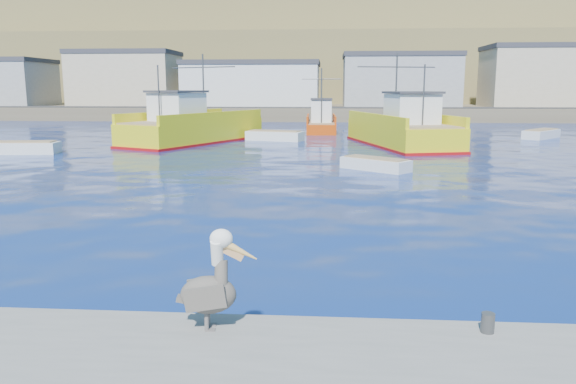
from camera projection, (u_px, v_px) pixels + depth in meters
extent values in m
plane|color=#07135A|center=(299.00, 282.00, 12.02)|extent=(260.00, 260.00, 0.00)
cylinder|color=#4C4C4C|center=(488.00, 323.00, 8.35)|extent=(0.20, 0.20, 0.30)
cube|color=brown|center=(325.00, 111.00, 82.47)|extent=(160.00, 30.00, 1.60)
cube|color=brown|center=(327.00, 78.00, 107.01)|extent=(180.00, 40.00, 14.00)
cube|color=brown|center=(328.00, 57.00, 125.71)|extent=(200.00, 40.00, 24.00)
cube|color=#2D2D2D|center=(325.00, 107.00, 71.53)|extent=(150.00, 5.00, 0.10)
cube|color=tan|center=(126.00, 81.00, 78.80)|extent=(14.00, 9.00, 7.00)
cube|color=#333338|center=(125.00, 53.00, 78.10)|extent=(14.28, 9.18, 0.60)
cube|color=silver|center=(253.00, 86.00, 77.64)|extent=(18.00, 11.00, 5.50)
cube|color=#333338|center=(253.00, 64.00, 77.08)|extent=(18.36, 11.22, 0.60)
cube|color=gray|center=(399.00, 82.00, 76.10)|extent=(15.00, 10.00, 6.50)
cube|color=#333338|center=(400.00, 55.00, 75.46)|extent=(15.30, 10.20, 0.60)
cube|color=tan|center=(551.00, 78.00, 74.57)|extent=(17.00, 9.00, 7.50)
cube|color=#333338|center=(554.00, 47.00, 73.83)|extent=(17.34, 9.18, 0.60)
cube|color=yellow|center=(194.00, 132.00, 42.66)|extent=(9.14, 13.25, 1.64)
cube|color=yellow|center=(215.00, 117.00, 41.50)|extent=(5.44, 11.36, 0.70)
cube|color=yellow|center=(174.00, 115.00, 43.39)|extent=(5.44, 11.36, 0.70)
cube|color=#9C0C0E|center=(195.00, 142.00, 42.80)|extent=(9.33, 13.52, 0.25)
cube|color=#8C7251|center=(194.00, 120.00, 42.50)|extent=(8.62, 12.65, 0.10)
cube|color=white|center=(177.00, 107.00, 40.68)|extent=(4.01, 4.11, 2.00)
cube|color=#333338|center=(177.00, 91.00, 40.48)|extent=(4.36, 4.54, 0.15)
cylinder|color=#4C4C4C|center=(203.00, 87.00, 43.14)|extent=(0.16, 0.16, 5.00)
cylinder|color=#4C4C4C|center=(159.00, 94.00, 38.88)|extent=(0.13, 0.13, 4.00)
cylinder|color=#4C4C4C|center=(203.00, 67.00, 42.87)|extent=(5.39, 2.55, 0.08)
cube|color=yellow|center=(401.00, 134.00, 40.36)|extent=(7.19, 12.90, 1.59)
cube|color=yellow|center=(427.00, 118.00, 40.51)|extent=(3.28, 11.66, 0.70)
cube|color=yellow|center=(375.00, 119.00, 39.80)|extent=(3.28, 11.66, 0.70)
cube|color=#9C0C0E|center=(400.00, 145.00, 40.50)|extent=(7.33, 13.16, 0.25)
cube|color=#8C7251|center=(401.00, 123.00, 40.21)|extent=(6.73, 12.34, 0.10)
cube|color=white|center=(412.00, 109.00, 38.24)|extent=(3.64, 3.71, 2.00)
cube|color=#333338|center=(413.00, 92.00, 38.04)|extent=(3.93, 4.12, 0.15)
cylinder|color=#4C4C4C|center=(396.00, 88.00, 40.94)|extent=(0.15, 0.15, 5.00)
cylinder|color=#4C4C4C|center=(424.00, 96.00, 36.30)|extent=(0.12, 0.12, 4.00)
cylinder|color=#4C4C4C|center=(397.00, 67.00, 40.67)|extent=(5.74, 1.58, 0.08)
cube|color=#C23D08|center=(321.00, 127.00, 52.40)|extent=(2.78, 7.04, 0.91)
cube|color=#C23D08|center=(334.00, 119.00, 52.20)|extent=(0.32, 6.84, 0.70)
cube|color=#C23D08|center=(308.00, 119.00, 52.32)|extent=(0.32, 6.84, 0.70)
cube|color=#8C7251|center=(321.00, 122.00, 52.31)|extent=(2.57, 6.76, 0.10)
cube|color=white|center=(321.00, 111.00, 51.09)|extent=(1.87, 1.79, 2.00)
cube|color=#333338|center=(321.00, 99.00, 50.89)|extent=(2.01, 2.00, 0.15)
cylinder|color=#4C4C4C|center=(321.00, 95.00, 52.55)|extent=(0.12, 0.12, 5.00)
cylinder|color=#4C4C4C|center=(322.00, 101.00, 49.90)|extent=(0.10, 0.10, 4.00)
cylinder|color=#4C4C4C|center=(321.00, 79.00, 52.28)|extent=(3.67, 0.17, 0.08)
cube|color=silver|center=(22.00, 149.00, 35.42)|extent=(4.61, 2.05, 0.89)
cube|color=#8C7251|center=(21.00, 142.00, 35.33)|extent=(4.12, 1.67, 0.09)
cube|color=silver|center=(375.00, 166.00, 28.36)|extent=(3.56, 3.26, 0.72)
cube|color=#8C7251|center=(375.00, 158.00, 28.29)|extent=(3.12, 2.82, 0.07)
cube|color=silver|center=(541.00, 135.00, 46.15)|extent=(3.95, 4.19, 0.85)
cube|color=#8C7251|center=(542.00, 130.00, 46.06)|extent=(3.42, 3.66, 0.09)
cube|color=silver|center=(275.00, 137.00, 44.27)|extent=(4.72, 2.78, 0.89)
cube|color=#8C7251|center=(275.00, 131.00, 44.18)|extent=(4.19, 2.33, 0.09)
cylinder|color=#595451|center=(207.00, 321.00, 8.41)|extent=(0.07, 0.07, 0.29)
cube|color=#595451|center=(210.00, 330.00, 8.44)|extent=(0.16, 0.13, 0.02)
cylinder|color=#595451|center=(208.00, 316.00, 8.59)|extent=(0.07, 0.07, 0.29)
cube|color=#595451|center=(212.00, 325.00, 8.62)|extent=(0.16, 0.13, 0.02)
ellipsoid|color=#38332D|center=(208.00, 295.00, 8.43)|extent=(0.89, 0.59, 0.58)
cube|color=#38332D|center=(205.00, 299.00, 8.21)|extent=(0.65, 0.13, 0.42)
cube|color=#38332D|center=(208.00, 288.00, 8.65)|extent=(0.65, 0.13, 0.42)
cube|color=#38332D|center=(184.00, 299.00, 8.44)|extent=(0.24, 0.18, 0.12)
cylinder|color=#38332D|center=(221.00, 274.00, 8.38)|extent=(0.23, 0.32, 0.46)
cylinder|color=white|center=(217.00, 252.00, 8.32)|extent=(0.21, 0.32, 0.43)
ellipsoid|color=white|center=(221.00, 239.00, 8.28)|extent=(0.37, 0.30, 0.29)
cone|color=gold|center=(239.00, 250.00, 8.32)|extent=(0.59, 0.20, 0.40)
cube|color=tan|center=(232.00, 253.00, 8.33)|extent=(0.36, 0.09, 0.25)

